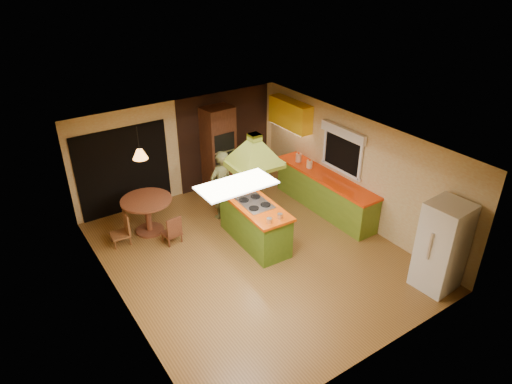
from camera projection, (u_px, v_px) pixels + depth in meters
ground at (254, 254)px, 9.54m from camera, size 6.50×6.50×0.00m
room_walls at (253, 203)px, 8.95m from camera, size 5.50×6.50×6.50m
ceiling_plane at (253, 144)px, 8.35m from camera, size 6.50×6.50×0.00m
brick_panel at (225, 138)px, 11.92m from camera, size 2.64×0.03×2.50m
nook_opening at (124, 171)px, 10.67m from camera, size 2.20×0.03×2.10m
right_counter at (325, 193)px, 10.96m from camera, size 0.62×3.05×0.92m
upper_cabinets at (290, 114)px, 11.47m from camera, size 0.34×1.40×0.70m
window_right at (343, 142)px, 10.31m from camera, size 0.12×1.35×1.06m
fluor_panel at (237, 185)px, 6.94m from camera, size 1.20×0.60×0.03m
kitchen_island at (255, 222)px, 9.74m from camera, size 0.84×1.94×0.97m
range_hood at (255, 146)px, 8.89m from camera, size 1.05×0.78×0.79m
man at (221, 185)px, 10.50m from camera, size 0.68×0.51×1.68m
refrigerator at (442, 246)px, 8.28m from camera, size 0.77×0.73×1.77m
wall_oven at (219, 150)px, 11.60m from camera, size 0.78×0.64×2.23m
dining_table at (147, 209)px, 10.04m from camera, size 1.11×1.11×0.83m
chair_left at (119, 229)px, 9.74m from camera, size 0.41×0.41×0.70m
chair_near at (171, 228)px, 9.81m from camera, size 0.39×0.39×0.67m
pendant_lamp at (140, 154)px, 9.41m from camera, size 0.42×0.42×0.21m
canister_large at (299, 158)px, 11.38m from camera, size 0.15×0.15×0.21m
canister_medium at (309, 164)px, 11.08m from camera, size 0.16×0.16×0.19m
canister_small at (310, 165)px, 11.07m from camera, size 0.14×0.14×0.17m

